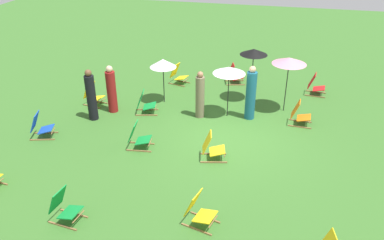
# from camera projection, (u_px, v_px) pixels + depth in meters

# --- Properties ---
(ground_plane) EXTENTS (40.00, 40.00, 0.00)m
(ground_plane) POSITION_uv_depth(u_px,v_px,m) (229.00, 138.00, 12.28)
(ground_plane) COLOR #386B28
(deckchair_0) EXTENTS (0.65, 0.86, 0.83)m
(deckchair_0) POSITION_uv_depth(u_px,v_px,m) (178.00, 75.00, 16.04)
(deckchair_0) COLOR olive
(deckchair_0) RESTS_ON ground
(deckchair_1) EXTENTS (0.61, 0.84, 0.83)m
(deckchair_1) POSITION_uv_depth(u_px,v_px,m) (93.00, 95.00, 14.27)
(deckchair_1) COLOR olive
(deckchair_1) RESTS_ON ground
(deckchair_2) EXTENTS (0.63, 0.85, 0.83)m
(deckchair_2) POSITION_uv_depth(u_px,v_px,m) (212.00, 148.00, 11.10)
(deckchair_2) COLOR olive
(deckchair_2) RESTS_ON ground
(deckchair_3) EXTENTS (0.52, 0.79, 0.83)m
(deckchair_3) POSITION_uv_depth(u_px,v_px,m) (299.00, 114.00, 12.92)
(deckchair_3) COLOR olive
(deckchair_3) RESTS_ON ground
(deckchair_4) EXTENTS (0.66, 0.86, 0.83)m
(deckchair_4) POSITION_uv_depth(u_px,v_px,m) (234.00, 75.00, 16.04)
(deckchair_4) COLOR olive
(deckchair_4) RESTS_ON ground
(deckchair_5) EXTENTS (0.67, 0.86, 0.83)m
(deckchair_5) POSITION_uv_depth(u_px,v_px,m) (41.00, 126.00, 12.19)
(deckchair_5) COLOR olive
(deckchair_5) RESTS_ON ground
(deckchair_6) EXTENTS (0.55, 0.80, 0.83)m
(deckchair_6) POSITION_uv_depth(u_px,v_px,m) (315.00, 86.00, 15.05)
(deckchair_6) COLOR olive
(deckchair_6) RESTS_ON ground
(deckchair_7) EXTENTS (0.65, 0.86, 0.83)m
(deckchair_7) POSITION_uv_depth(u_px,v_px,m) (199.00, 211.00, 8.77)
(deckchair_7) COLOR olive
(deckchair_7) RESTS_ON ground
(deckchair_8) EXTENTS (0.57, 0.81, 0.83)m
(deckchair_8) POSITION_uv_depth(u_px,v_px,m) (64.00, 207.00, 8.87)
(deckchair_8) COLOR olive
(deckchair_8) RESTS_ON ground
(deckchair_10) EXTENTS (0.65, 0.85, 0.83)m
(deckchair_10) POSITION_uv_depth(u_px,v_px,m) (145.00, 103.00, 13.66)
(deckchair_10) COLOR olive
(deckchair_10) RESTS_ON ground
(deckchair_12) EXTENTS (0.56, 0.81, 0.83)m
(deckchair_12) POSITION_uv_depth(u_px,v_px,m) (138.00, 137.00, 11.63)
(deckchair_12) COLOR olive
(deckchair_12) RESTS_ON ground
(umbrella_0) EXTENTS (1.08, 1.08, 1.80)m
(umbrella_0) POSITION_uv_depth(u_px,v_px,m) (229.00, 70.00, 12.85)
(umbrella_0) COLOR black
(umbrella_0) RESTS_ON ground
(umbrella_1) EXTENTS (0.99, 0.99, 2.01)m
(umbrella_1) POSITION_uv_depth(u_px,v_px,m) (254.00, 52.00, 13.83)
(umbrella_1) COLOR black
(umbrella_1) RESTS_ON ground
(umbrella_2) EXTENTS (0.95, 0.95, 1.67)m
(umbrella_2) POSITION_uv_depth(u_px,v_px,m) (163.00, 63.00, 13.92)
(umbrella_2) COLOR black
(umbrella_2) RESTS_ON ground
(umbrella_3) EXTENTS (1.16, 1.16, 1.98)m
(umbrella_3) POSITION_uv_depth(u_px,v_px,m) (289.00, 61.00, 13.12)
(umbrella_3) COLOR black
(umbrella_3) RESTS_ON ground
(person_0) EXTENTS (0.38, 0.38, 1.66)m
(person_0) POSITION_uv_depth(u_px,v_px,m) (200.00, 96.00, 13.22)
(person_0) COLOR #72664C
(person_0) RESTS_ON ground
(person_1) EXTENTS (0.44, 0.44, 1.79)m
(person_1) POSITION_uv_depth(u_px,v_px,m) (91.00, 96.00, 13.04)
(person_1) COLOR black
(person_1) RESTS_ON ground
(person_2) EXTENTS (0.35, 0.35, 1.70)m
(person_2) POSITION_uv_depth(u_px,v_px,m) (111.00, 90.00, 13.58)
(person_2) COLOR maroon
(person_2) RESTS_ON ground
(person_3) EXTENTS (0.35, 0.35, 1.88)m
(person_3) POSITION_uv_depth(u_px,v_px,m) (251.00, 94.00, 13.08)
(person_3) COLOR #195972
(person_3) RESTS_ON ground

